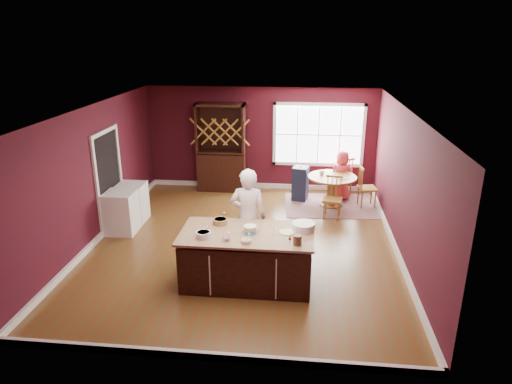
% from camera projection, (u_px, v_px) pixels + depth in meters
% --- Properties ---
extents(room_shell, '(7.00, 7.00, 7.00)m').
position_uv_depth(room_shell, '(244.00, 180.00, 8.74)').
color(room_shell, brown).
rests_on(room_shell, ground).
extents(window, '(2.36, 0.10, 1.66)m').
position_uv_depth(window, '(318.00, 135.00, 11.80)').
color(window, white).
rests_on(window, room_shell).
extents(doorway, '(0.08, 1.26, 2.13)m').
position_uv_depth(doorway, '(109.00, 181.00, 9.71)').
color(doorway, white).
rests_on(doorway, room_shell).
extents(kitchen_island, '(2.20, 1.15, 0.92)m').
position_uv_depth(kitchen_island, '(247.00, 259.00, 7.65)').
color(kitchen_island, black).
rests_on(kitchen_island, ground).
extents(dining_table, '(1.17, 1.17, 0.75)m').
position_uv_depth(dining_table, '(332.00, 185.00, 11.01)').
color(dining_table, brown).
rests_on(dining_table, ground).
extents(baker, '(0.68, 0.46, 1.81)m').
position_uv_depth(baker, '(248.00, 217.00, 8.15)').
color(baker, silver).
rests_on(baker, ground).
extents(layer_cake, '(0.29, 0.29, 0.12)m').
position_uv_depth(layer_cake, '(250.00, 229.00, 7.47)').
color(layer_cake, white).
rests_on(layer_cake, kitchen_island).
extents(bowl_blue, '(0.24, 0.24, 0.09)m').
position_uv_depth(bowl_blue, '(203.00, 235.00, 7.31)').
color(bowl_blue, white).
rests_on(bowl_blue, kitchen_island).
extents(bowl_yellow, '(0.25, 0.25, 0.09)m').
position_uv_depth(bowl_yellow, '(220.00, 221.00, 7.81)').
color(bowl_yellow, olive).
rests_on(bowl_yellow, kitchen_island).
extents(bowl_pink, '(0.13, 0.13, 0.05)m').
position_uv_depth(bowl_pink, '(226.00, 239.00, 7.20)').
color(bowl_pink, white).
rests_on(bowl_pink, kitchen_island).
extents(bowl_olive, '(0.16, 0.16, 0.06)m').
position_uv_depth(bowl_olive, '(246.00, 241.00, 7.12)').
color(bowl_olive, beige).
rests_on(bowl_olive, kitchen_island).
extents(drinking_glass, '(0.07, 0.07, 0.14)m').
position_uv_depth(drinking_glass, '(272.00, 231.00, 7.39)').
color(drinking_glass, white).
rests_on(drinking_glass, kitchen_island).
extents(dinner_plate, '(0.26, 0.26, 0.02)m').
position_uv_depth(dinner_plate, '(287.00, 232.00, 7.48)').
color(dinner_plate, beige).
rests_on(dinner_plate, kitchen_island).
extents(white_tub, '(0.38, 0.38, 0.13)m').
position_uv_depth(white_tub, '(303.00, 227.00, 7.56)').
color(white_tub, silver).
rests_on(white_tub, kitchen_island).
extents(stoneware_crock, '(0.14, 0.14, 0.16)m').
position_uv_depth(stoneware_crock, '(297.00, 240.00, 7.04)').
color(stoneware_crock, '#3F2F1B').
rests_on(stoneware_crock, kitchen_island).
extents(toy_figurine, '(0.05, 0.05, 0.08)m').
position_uv_depth(toy_figurine, '(290.00, 237.00, 7.23)').
color(toy_figurine, gold).
rests_on(toy_figurine, kitchen_island).
extents(rug, '(2.31, 1.84, 0.01)m').
position_uv_depth(rug, '(331.00, 205.00, 11.18)').
color(rug, brown).
rests_on(rug, ground).
extents(chair_east, '(0.47, 0.49, 1.02)m').
position_uv_depth(chair_east, '(367.00, 186.00, 10.97)').
color(chair_east, brown).
rests_on(chair_east, ground).
extents(chair_south, '(0.48, 0.46, 0.99)m').
position_uv_depth(chair_south, '(333.00, 198.00, 10.27)').
color(chair_south, brown).
rests_on(chair_south, ground).
extents(chair_north, '(0.60, 0.59, 1.04)m').
position_uv_depth(chair_north, '(342.00, 176.00, 11.72)').
color(chair_north, '#9D6225').
rests_on(chair_north, ground).
extents(seated_woman, '(0.72, 0.58, 1.27)m').
position_uv_depth(seated_woman, '(341.00, 175.00, 11.40)').
color(seated_woman, '#C63645').
rests_on(seated_woman, ground).
extents(high_chair, '(0.43, 0.43, 0.90)m').
position_uv_depth(high_chair, '(300.00, 183.00, 11.42)').
color(high_chair, black).
rests_on(high_chair, ground).
extents(toddler, '(0.18, 0.14, 0.26)m').
position_uv_depth(toddler, '(301.00, 169.00, 11.32)').
color(toddler, '#8CA5BF').
rests_on(toddler, high_chair).
extents(table_plate, '(0.21, 0.21, 0.02)m').
position_uv_depth(table_plate, '(341.00, 178.00, 10.78)').
color(table_plate, beige).
rests_on(table_plate, dining_table).
extents(table_cup, '(0.15, 0.15, 0.10)m').
position_uv_depth(table_cup, '(322.00, 173.00, 11.03)').
color(table_cup, silver).
rests_on(table_cup, dining_table).
extents(hutch, '(1.26, 0.52, 2.31)m').
position_uv_depth(hutch, '(221.00, 148.00, 11.93)').
color(hutch, black).
rests_on(hutch, ground).
extents(washer, '(0.61, 0.59, 0.89)m').
position_uv_depth(washer, '(121.00, 212.00, 9.57)').
color(washer, white).
rests_on(washer, ground).
extents(dryer, '(0.59, 0.57, 0.86)m').
position_uv_depth(dryer, '(132.00, 202.00, 10.18)').
color(dryer, white).
rests_on(dryer, ground).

